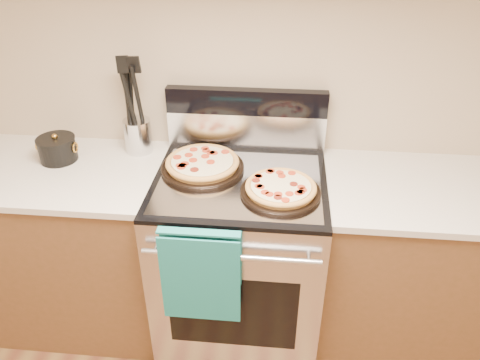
# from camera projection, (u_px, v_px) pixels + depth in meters

# --- Properties ---
(wall_back) EXTENTS (4.00, 0.00, 4.00)m
(wall_back) POSITION_uv_depth(u_px,v_px,m) (247.00, 59.00, 2.13)
(wall_back) COLOR tan
(wall_back) RESTS_ON ground
(range_body) EXTENTS (0.76, 0.68, 0.90)m
(range_body) POSITION_uv_depth(u_px,v_px,m) (240.00, 261.00, 2.30)
(range_body) COLOR #B7B7BC
(range_body) RESTS_ON ground
(oven_window) EXTENTS (0.56, 0.01, 0.40)m
(oven_window) POSITION_uv_depth(u_px,v_px,m) (232.00, 313.00, 2.02)
(oven_window) COLOR black
(oven_window) RESTS_ON range_body
(cooktop) EXTENTS (0.76, 0.68, 0.02)m
(cooktop) POSITION_uv_depth(u_px,v_px,m) (240.00, 182.00, 2.06)
(cooktop) COLOR black
(cooktop) RESTS_ON range_body
(backsplash_lower) EXTENTS (0.76, 0.06, 0.18)m
(backsplash_lower) POSITION_uv_depth(u_px,v_px,m) (246.00, 131.00, 2.27)
(backsplash_lower) COLOR silver
(backsplash_lower) RESTS_ON cooktop
(backsplash_upper) EXTENTS (0.76, 0.06, 0.12)m
(backsplash_upper) POSITION_uv_depth(u_px,v_px,m) (246.00, 102.00, 2.19)
(backsplash_upper) COLOR black
(backsplash_upper) RESTS_ON backsplash_lower
(oven_handle) EXTENTS (0.70, 0.03, 0.03)m
(oven_handle) POSITION_uv_depth(u_px,v_px,m) (231.00, 257.00, 1.80)
(oven_handle) COLOR silver
(oven_handle) RESTS_ON range_body
(dish_towel) EXTENTS (0.32, 0.05, 0.42)m
(dish_towel) POSITION_uv_depth(u_px,v_px,m) (201.00, 274.00, 1.86)
(dish_towel) COLOR #187379
(dish_towel) RESTS_ON oven_handle
(foil_sheet) EXTENTS (0.70, 0.55, 0.01)m
(foil_sheet) POSITION_uv_depth(u_px,v_px,m) (239.00, 183.00, 2.03)
(foil_sheet) COLOR gray
(foil_sheet) RESTS_ON cooktop
(cabinet_left) EXTENTS (1.00, 0.62, 0.88)m
(cabinet_left) POSITION_uv_depth(u_px,v_px,m) (71.00, 247.00, 2.41)
(cabinet_left) COLOR brown
(cabinet_left) RESTS_ON ground
(countertop_left) EXTENTS (1.02, 0.64, 0.03)m
(countertop_left) POSITION_uv_depth(u_px,v_px,m) (52.00, 171.00, 2.17)
(countertop_left) COLOR beige
(countertop_left) RESTS_ON cabinet_left
(cabinet_right) EXTENTS (1.00, 0.62, 0.88)m
(cabinet_right) POSITION_uv_depth(u_px,v_px,m) (421.00, 270.00, 2.26)
(cabinet_right) COLOR brown
(cabinet_right) RESTS_ON ground
(countertop_right) EXTENTS (1.02, 0.64, 0.03)m
(countertop_right) POSITION_uv_depth(u_px,v_px,m) (443.00, 191.00, 2.02)
(countertop_right) COLOR beige
(countertop_right) RESTS_ON cabinet_right
(pepperoni_pizza_back) EXTENTS (0.42, 0.42, 0.05)m
(pepperoni_pizza_back) POSITION_uv_depth(u_px,v_px,m) (202.00, 164.00, 2.11)
(pepperoni_pizza_back) COLOR #A87233
(pepperoni_pizza_back) RESTS_ON foil_sheet
(pepperoni_pizza_front) EXTENTS (0.36, 0.36, 0.04)m
(pepperoni_pizza_front) POSITION_uv_depth(u_px,v_px,m) (281.00, 189.00, 1.94)
(pepperoni_pizza_front) COLOR #A87233
(pepperoni_pizza_front) RESTS_ON foil_sheet
(utensil_crock) EXTENTS (0.17, 0.17, 0.16)m
(utensil_crock) POSITION_uv_depth(u_px,v_px,m) (138.00, 136.00, 2.26)
(utensil_crock) COLOR silver
(utensil_crock) RESTS_ON countertop_left
(saucepan) EXTENTS (0.17, 0.17, 0.11)m
(saucepan) POSITION_uv_depth(u_px,v_px,m) (58.00, 150.00, 2.20)
(saucepan) COLOR black
(saucepan) RESTS_ON countertop_left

